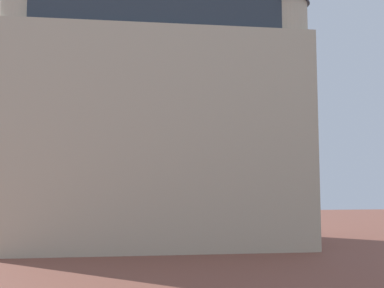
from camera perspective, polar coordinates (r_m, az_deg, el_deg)
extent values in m
cube|color=beige|center=(33.60, -4.88, 0.13)|extent=(22.46, 10.09, 15.69)
cube|color=#2D3842|center=(35.57, -4.77, 14.80)|extent=(20.66, 9.29, 2.40)
cube|color=beige|center=(35.40, -1.76, 13.44)|extent=(5.37, 5.37, 32.09)
cylinder|color=beige|center=(31.49, -22.65, 4.34)|extent=(2.80, 2.80, 19.49)
cylinder|color=beige|center=(32.10, 13.02, 2.61)|extent=(2.80, 2.80, 18.05)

